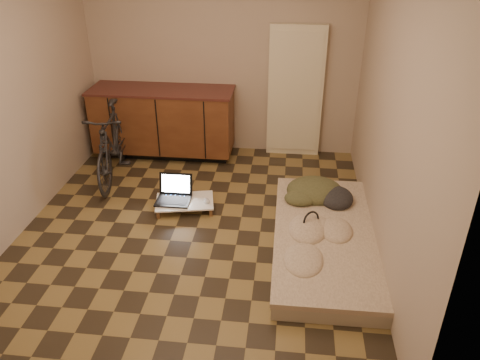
# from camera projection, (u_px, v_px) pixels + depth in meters

# --- Properties ---
(room_shell) EXTENTS (3.50, 4.00, 2.60)m
(room_shell) POSITION_uv_depth(u_px,v_px,m) (190.00, 108.00, 4.19)
(room_shell) COLOR brown
(room_shell) RESTS_ON ground
(cabinets) EXTENTS (1.84, 0.62, 0.91)m
(cabinets) POSITION_uv_depth(u_px,v_px,m) (164.00, 122.00, 6.15)
(cabinets) COLOR black
(cabinets) RESTS_ON ground
(appliance_panel) EXTENTS (0.70, 0.10, 1.70)m
(appliance_panel) POSITION_uv_depth(u_px,v_px,m) (295.00, 92.00, 6.01)
(appliance_panel) COLOR #F5E9C2
(appliance_panel) RESTS_ON ground
(bicycle) EXTENTS (0.64, 1.58, 0.99)m
(bicycle) POSITION_uv_depth(u_px,v_px,m) (112.00, 139.00, 5.56)
(bicycle) COLOR black
(bicycle) RESTS_ON ground
(futon) EXTENTS (1.00, 2.07, 0.18)m
(futon) POSITION_uv_depth(u_px,v_px,m) (326.00, 239.00, 4.49)
(futon) COLOR #B2A58E
(futon) RESTS_ON ground
(clothing_pile) EXTENTS (0.64, 0.53, 0.25)m
(clothing_pile) POSITION_uv_depth(u_px,v_px,m) (320.00, 186.00, 4.96)
(clothing_pile) COLOR #404226
(clothing_pile) RESTS_ON futon
(headphones) EXTENTS (0.31, 0.31, 0.15)m
(headphones) POSITION_uv_depth(u_px,v_px,m) (311.00, 221.00, 4.47)
(headphones) COLOR black
(headphones) RESTS_ON futon
(lap_desk) EXTENTS (0.68, 0.51, 0.10)m
(lap_desk) POSITION_uv_depth(u_px,v_px,m) (185.00, 202.00, 5.09)
(lap_desk) COLOR brown
(lap_desk) RESTS_ON ground
(laptop) EXTENTS (0.37, 0.33, 0.25)m
(laptop) POSITION_uv_depth(u_px,v_px,m) (174.00, 195.00, 5.09)
(laptop) COLOR black
(laptop) RESTS_ON lap_desk
(mouse) EXTENTS (0.10, 0.12, 0.04)m
(mouse) POSITION_uv_depth(u_px,v_px,m) (207.00, 201.00, 5.05)
(mouse) COLOR silver
(mouse) RESTS_ON lap_desk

